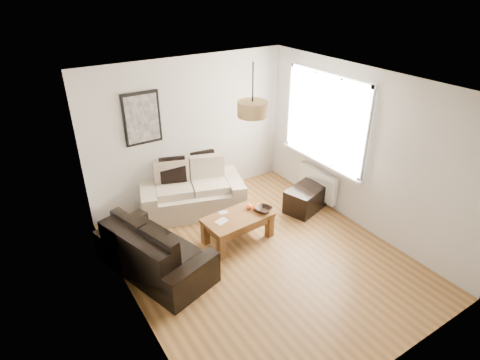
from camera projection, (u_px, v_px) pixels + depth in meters
floor at (261, 257)px, 5.99m from camera, size 4.50×4.50×0.00m
ceiling at (267, 86)px, 4.77m from camera, size 3.80×4.50×0.00m
wall_back at (190, 131)px, 7.05m from camera, size 3.80×0.04×2.60m
wall_front at (405, 276)px, 3.71m from camera, size 3.80×0.04×2.60m
wall_left at (127, 224)px, 4.47m from camera, size 0.04×4.50×2.60m
wall_right at (361, 151)px, 6.29m from camera, size 0.04×4.50×2.60m
window_bay at (326, 119)px, 6.72m from camera, size 0.14×1.90×1.60m
radiator at (318, 183)px, 7.27m from camera, size 0.10×0.90×0.52m
poster at (142, 119)px, 6.44m from camera, size 0.62×0.04×0.87m
pendant_shade at (252, 109)px, 5.17m from camera, size 0.40×0.40×0.20m
loveseat_cream at (192, 188)px, 6.99m from camera, size 1.97×1.45×0.88m
sofa_leather at (154, 248)px, 5.57m from camera, size 1.32×1.91×0.75m
coffee_table at (238, 228)px, 6.29m from camera, size 1.11×0.66×0.44m
ottoman at (305, 199)px, 7.10m from camera, size 0.86×0.68×0.43m
cushion_left at (173, 170)px, 6.88m from camera, size 0.46×0.28×0.44m
cushion_right at (204, 162)px, 7.17m from camera, size 0.43×0.18×0.42m
fruit_bowl at (264, 209)px, 6.30m from camera, size 0.32×0.32×0.06m
orange_a at (255, 207)px, 6.34m from camera, size 0.06×0.06×0.06m
orange_b at (257, 205)px, 6.39m from camera, size 0.07×0.07×0.07m
orange_c at (249, 207)px, 6.36m from camera, size 0.11×0.11×0.09m
papers at (222, 221)px, 6.06m from camera, size 0.22×0.18×0.01m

